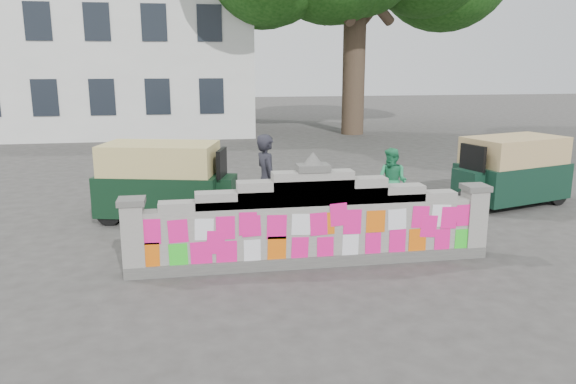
% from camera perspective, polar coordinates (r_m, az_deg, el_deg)
% --- Properties ---
extents(ground, '(100.00, 100.00, 0.00)m').
position_cam_1_polar(ground, '(10.00, 2.44, -7.37)').
color(ground, '#383533').
rests_on(ground, ground).
extents(parapet_wall, '(6.48, 0.44, 2.01)m').
position_cam_1_polar(parapet_wall, '(9.76, 2.49, -3.25)').
color(parapet_wall, '#4C4C49').
rests_on(parapet_wall, ground).
extents(building, '(16.00, 10.00, 8.90)m').
position_cam_1_polar(building, '(31.54, -19.53, 13.24)').
color(building, silver).
rests_on(building, ground).
extents(cyclist_bike, '(2.21, 1.18, 1.10)m').
position_cam_1_polar(cyclist_bike, '(11.35, -2.16, -1.97)').
color(cyclist_bike, black).
rests_on(cyclist_bike, ground).
extents(cyclist_rider, '(0.59, 0.76, 1.87)m').
position_cam_1_polar(cyclist_rider, '(11.26, -2.18, -0.09)').
color(cyclist_rider, '#212029').
rests_on(cyclist_rider, ground).
extents(pedestrian, '(0.94, 0.96, 1.56)m').
position_cam_1_polar(pedestrian, '(13.26, 10.52, 1.03)').
color(pedestrian, '#278F5A').
rests_on(pedestrian, ground).
extents(rickshaw_left, '(3.23, 2.08, 1.74)m').
position_cam_1_polar(rickshaw_left, '(12.93, -12.44, 1.18)').
color(rickshaw_left, black).
rests_on(rickshaw_left, ground).
extents(rickshaw_right, '(3.17, 2.12, 1.70)m').
position_cam_1_polar(rickshaw_right, '(15.01, 21.67, 2.10)').
color(rickshaw_right, black).
rests_on(rickshaw_right, ground).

